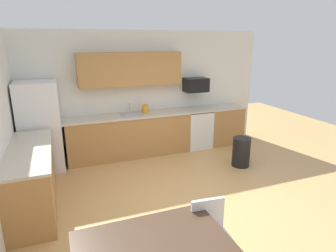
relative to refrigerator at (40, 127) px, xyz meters
The scene contains 17 objects.
ground_plane 3.23m from the refrigerator, 45.52° to the right, with size 12.00×12.00×0.00m, color tan.
wall_back 2.27m from the refrigerator, 11.16° to the left, with size 5.80×0.10×2.70m, color silver.
cabinet_run_back 1.83m from the refrigerator, ahead, with size 2.69×0.60×0.90m, color #AD7A42.
cabinet_run_back_right 4.17m from the refrigerator, ahead, with size 0.86×0.60×0.90m, color #AD7A42.
cabinet_run_left 1.49m from the refrigerator, 94.83° to the right, with size 0.60×2.00×0.90m, color #AD7A42.
countertop_back 2.18m from the refrigerator, ahead, with size 4.80×0.64×0.04m, color beige.
countertop_left 1.43m from the refrigerator, 94.83° to the right, with size 0.64×2.00×0.04m, color beige.
upper_cabinets_back 2.15m from the refrigerator, ahead, with size 2.20×0.34×0.70m, color #AD7A42.
refrigerator is the anchor object (origin of this frame).
oven_range 3.45m from the refrigerator, ahead, with size 0.60×0.60×0.91m.
microwave 3.48m from the refrigerator, ahead, with size 0.54×0.36×0.32m, color black.
sink_basin 1.84m from the refrigerator, ahead, with size 0.48×0.40×0.14m, color #A5A8AD.
sink_faucet 1.87m from the refrigerator, ahead, with size 0.02×0.02×0.24m, color #B2B5BA.
dining_table 3.96m from the refrigerator, 74.92° to the right, with size 1.40×0.90×0.74m.
chair_near_table 4.03m from the refrigerator, 64.07° to the right, with size 0.43×0.43×0.85m.
trash_bin 4.01m from the refrigerator, 18.89° to the right, with size 0.36×0.36×0.60m, color black.
kettle 2.17m from the refrigerator, ahead, with size 0.14×0.14×0.20m, color orange.
Camera 1 is at (-1.82, -3.71, 2.49)m, focal length 31.21 mm.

